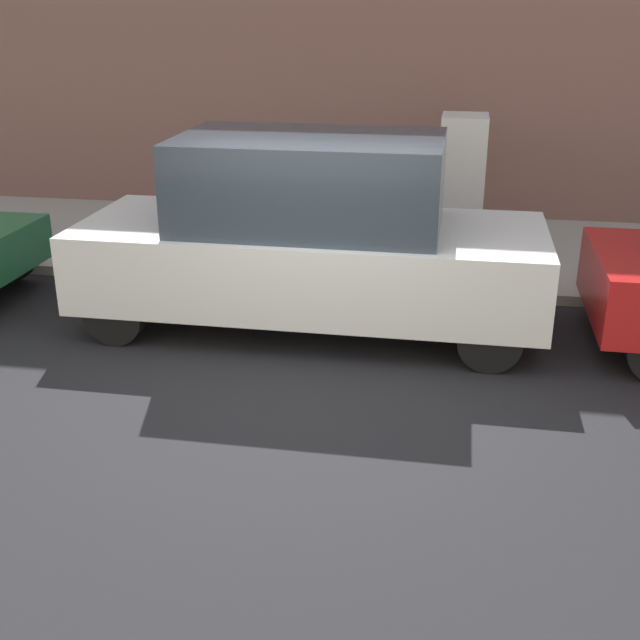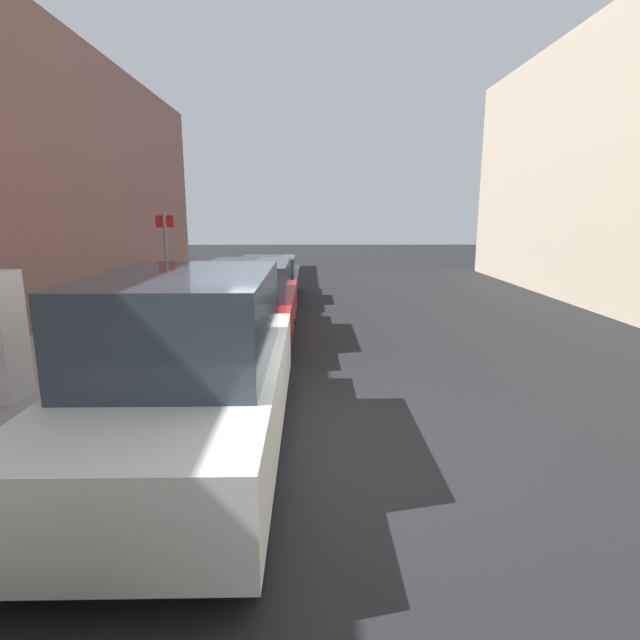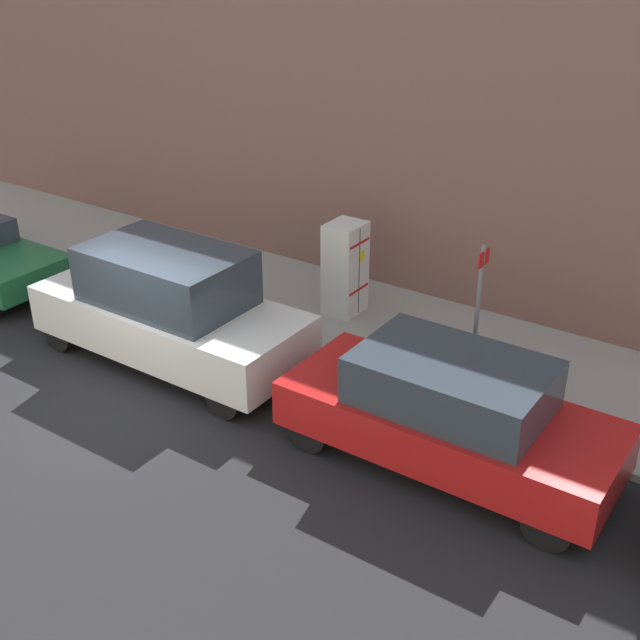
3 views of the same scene
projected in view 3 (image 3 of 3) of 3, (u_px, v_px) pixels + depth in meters
ground_plane at (119, 401)px, 13.16m from camera, size 80.00×80.00×0.00m
sidewalk_slab at (282, 301)px, 16.43m from camera, size 3.69×44.00×0.13m
building_facade_near at (355, 100)px, 16.76m from camera, size 1.62×39.60×7.37m
discarded_refrigerator at (345, 268)px, 15.48m from camera, size 0.76×0.65×1.83m
manhole_cover at (247, 308)px, 15.97m from camera, size 0.70×0.70×0.02m
street_sign_post at (477, 317)px, 12.34m from camera, size 0.36×0.07×2.66m
parked_van_white at (169, 307)px, 13.94m from camera, size 2.01×5.06×2.12m
parked_suv_red at (449, 412)px, 11.29m from camera, size 1.95×4.80×1.73m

